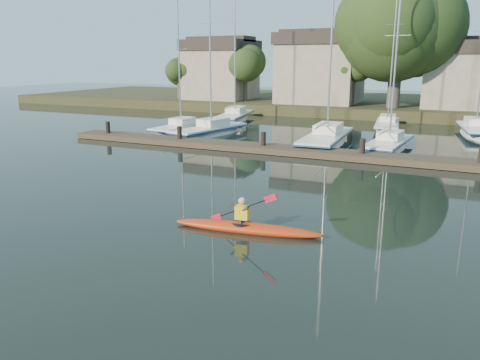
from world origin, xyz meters
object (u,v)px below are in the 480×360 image
at_px(sailboat_2, 326,147).
at_px(dock, 310,152).
at_px(sailboat_5, 234,122).
at_px(sailboat_0, 180,135).
at_px(sailboat_7, 475,137).
at_px(sailboat_6, 387,130).
at_px(sailboat_1, 209,137).
at_px(sailboat_3, 388,152).
at_px(kayak, 246,226).

bearing_deg(sailboat_2, dock, -90.52).
height_order(sailboat_2, sailboat_5, sailboat_2).
bearing_deg(sailboat_0, dock, -17.37).
height_order(sailboat_5, sailboat_7, sailboat_5).
distance_m(sailboat_0, sailboat_2, 11.72).
height_order(sailboat_5, sailboat_6, sailboat_5).
bearing_deg(sailboat_1, sailboat_0, -172.80).
distance_m(sailboat_1, sailboat_2, 8.98).
height_order(sailboat_2, sailboat_6, sailboat_2).
bearing_deg(sailboat_1, dock, -13.94).
bearing_deg(sailboat_7, sailboat_6, 168.76).
bearing_deg(dock, sailboat_3, 44.86).
bearing_deg(sailboat_2, sailboat_3, -5.43).
relative_size(sailboat_0, sailboat_1, 0.79).
bearing_deg(sailboat_3, sailboat_6, 103.81).
height_order(kayak, dock, kayak).
distance_m(sailboat_0, sailboat_5, 8.71).
xyz_separation_m(dock, sailboat_1, (-9.10, 4.36, -0.39)).
distance_m(kayak, sailboat_3, 17.21).
relative_size(sailboat_3, sailboat_6, 0.85).
relative_size(sailboat_0, sailboat_6, 0.78).
bearing_deg(kayak, sailboat_3, 74.17).
height_order(sailboat_0, sailboat_1, sailboat_1).
distance_m(dock, sailboat_1, 10.10).
bearing_deg(sailboat_7, sailboat_5, 172.17).
relative_size(sailboat_6, sailboat_7, 1.08).
relative_size(kayak, sailboat_1, 0.37).
distance_m(sailboat_1, sailboat_3, 13.02).
bearing_deg(kayak, sailboat_2, 87.59).
distance_m(dock, sailboat_6, 13.75).
xyz_separation_m(sailboat_0, sailboat_1, (2.74, -0.21, -0.01)).
bearing_deg(dock, sailboat_6, 79.23).
bearing_deg(sailboat_3, sailboat_2, -177.39).
height_order(kayak, sailboat_1, sailboat_1).
relative_size(dock, sailboat_7, 2.62).
bearing_deg(sailboat_5, sailboat_7, -10.92).
relative_size(kayak, sailboat_3, 0.42).
relative_size(sailboat_1, sailboat_6, 0.99).
relative_size(dock, sailboat_6, 2.42).
relative_size(kayak, sailboat_7, 0.39).
bearing_deg(sailboat_0, kayak, -48.92).
relative_size(dock, sailboat_1, 2.45).
bearing_deg(sailboat_1, sailboat_3, 9.64).
height_order(sailboat_3, sailboat_5, sailboat_5).
xyz_separation_m(sailboat_5, sailboat_6, (13.80, 0.24, 0.02)).
height_order(dock, sailboat_1, sailboat_1).
bearing_deg(sailboat_7, dock, -132.17).
relative_size(sailboat_1, sailboat_3, 1.16).
bearing_deg(sailboat_6, sailboat_1, -147.82).
bearing_deg(sailboat_6, sailboat_3, -87.92).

